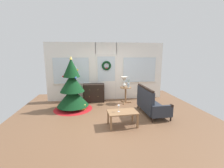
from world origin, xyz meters
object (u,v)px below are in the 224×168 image
(table_lamp, at_px, (124,80))
(gift_box, at_px, (83,107))
(flower_vase, at_px, (128,85))
(dresser_cabinet, at_px, (94,93))
(coffee_table, at_px, (122,114))
(side_table, at_px, (126,92))
(christmas_tree, at_px, (72,90))
(settee_sofa, at_px, (150,103))
(wine_glass, at_px, (119,107))

(table_lamp, xyz_separation_m, gift_box, (-1.71, -0.68, -0.85))
(flower_vase, bearing_deg, gift_box, -162.69)
(dresser_cabinet, height_order, coffee_table, dresser_cabinet)
(side_table, xyz_separation_m, gift_box, (-1.77, -0.64, -0.37))
(christmas_tree, bearing_deg, side_table, 12.36)
(dresser_cabinet, height_order, settee_sofa, settee_sofa)
(table_lamp, bearing_deg, dresser_cabinet, 164.79)
(flower_vase, relative_size, wine_glass, 1.79)
(side_table, bearing_deg, flower_vase, -30.96)
(settee_sofa, relative_size, side_table, 2.17)
(coffee_table, bearing_deg, wine_glass, 177.31)
(table_lamp, bearing_deg, flower_vase, -32.01)
(christmas_tree, distance_m, gift_box, 0.73)
(christmas_tree, bearing_deg, dresser_cabinet, 46.62)
(settee_sofa, relative_size, wine_glass, 7.60)
(coffee_table, xyz_separation_m, gift_box, (-1.21, 1.45, -0.25))
(settee_sofa, height_order, wine_glass, settee_sofa)
(table_lamp, bearing_deg, side_table, -33.69)
(flower_vase, distance_m, coffee_table, 2.18)
(settee_sofa, xyz_separation_m, wine_glass, (-1.23, -0.76, 0.20))
(christmas_tree, xyz_separation_m, coffee_table, (1.57, -1.63, -0.36))
(christmas_tree, height_order, settee_sofa, christmas_tree)
(wine_glass, height_order, gift_box, wine_glass)
(dresser_cabinet, distance_m, table_lamp, 1.43)
(coffee_table, bearing_deg, settee_sofa, 34.29)
(christmas_tree, distance_m, wine_glass, 2.19)
(flower_vase, height_order, coffee_table, flower_vase)
(settee_sofa, relative_size, table_lamp, 3.37)
(side_table, bearing_deg, coffee_table, -105.00)
(christmas_tree, height_order, gift_box, christmas_tree)
(flower_vase, bearing_deg, wine_glass, -110.77)
(christmas_tree, distance_m, settee_sofa, 2.85)
(christmas_tree, xyz_separation_m, wine_glass, (1.46, -1.62, -0.16))
(wine_glass, bearing_deg, christmas_tree, 131.97)
(table_lamp, relative_size, flower_vase, 1.26)
(christmas_tree, xyz_separation_m, side_table, (2.13, 0.47, -0.24))
(christmas_tree, relative_size, dresser_cabinet, 2.16)
(settee_sofa, distance_m, flower_vase, 1.42)
(coffee_table, bearing_deg, table_lamp, 76.79)
(dresser_cabinet, distance_m, wine_glass, 2.57)
(coffee_table, xyz_separation_m, wine_glass, (-0.11, 0.01, 0.21))
(christmas_tree, bearing_deg, settee_sofa, -17.74)
(flower_vase, distance_m, wine_glass, 2.18)
(christmas_tree, relative_size, flower_vase, 5.65)
(flower_vase, bearing_deg, christmas_tree, -169.67)
(coffee_table, height_order, gift_box, coffee_table)
(settee_sofa, distance_m, gift_box, 2.45)
(flower_vase, bearing_deg, table_lamp, 147.99)
(coffee_table, bearing_deg, side_table, 75.00)
(christmas_tree, bearing_deg, wine_glass, -48.03)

